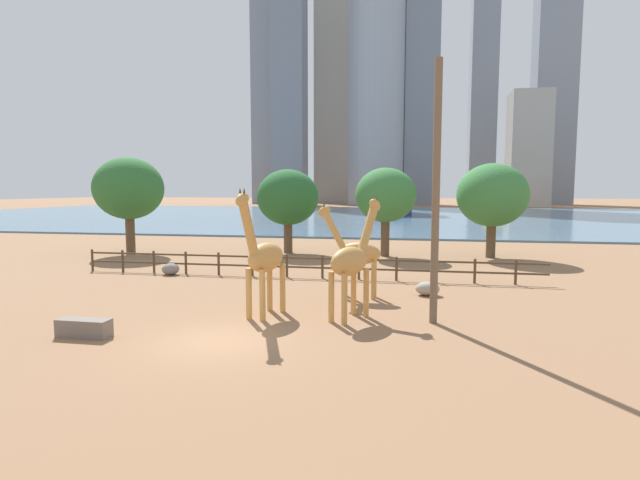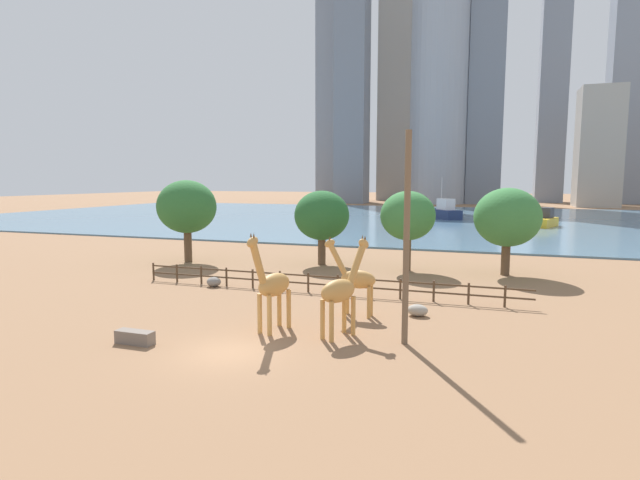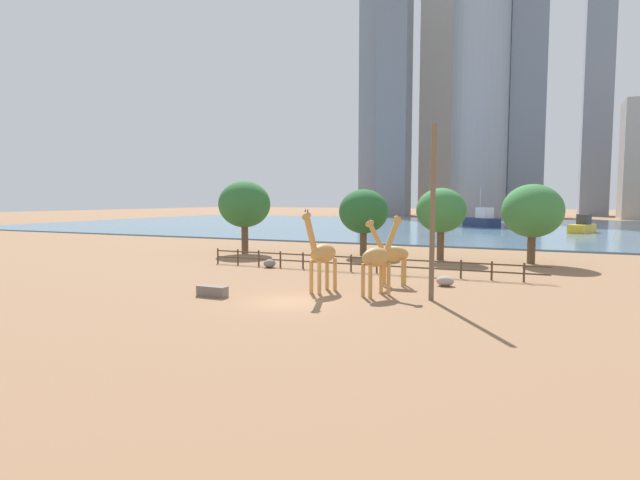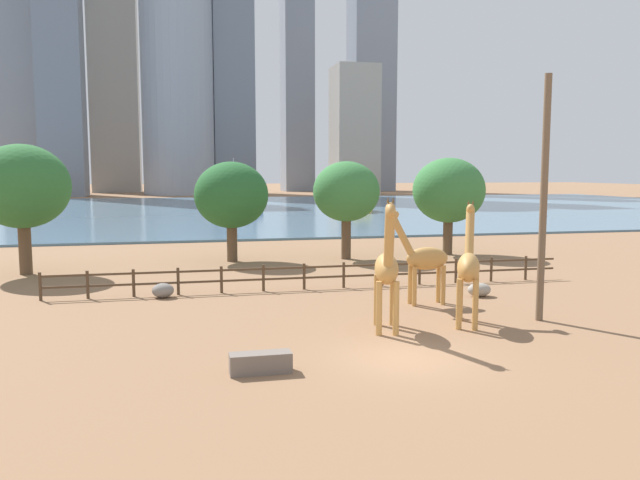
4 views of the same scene
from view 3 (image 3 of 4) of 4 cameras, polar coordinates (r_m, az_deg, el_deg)
ground_plane at (r=104.26m, az=17.06°, el=1.45°), size 400.00×400.00×0.00m
harbor_water at (r=101.28m, az=16.86°, el=1.42°), size 180.00×86.00×0.20m
giraffe_tall at (r=29.38m, az=0.18°, el=-1.54°), size 1.39×3.07×4.98m
giraffe_companion at (r=28.52m, az=6.69°, el=-1.92°), size 1.99×3.13×4.71m
giraffe_young at (r=32.18m, az=8.13°, el=-1.53°), size 2.95×0.78×4.31m
utility_pole at (r=27.53m, az=12.75°, el=3.03°), size 0.28×0.28×9.52m
boulder_near_fence at (r=32.71m, az=14.10°, el=-4.57°), size 1.11×0.85×0.64m
boulder_by_pole at (r=40.44m, az=-5.78°, el=-2.68°), size 1.00×0.90×0.67m
feeding_trough at (r=28.99m, az=-12.21°, el=-5.75°), size 1.80×0.60×0.60m
enclosure_fence at (r=37.87m, az=4.21°, el=-2.52°), size 26.12×0.14×1.30m
tree_left_large at (r=46.16m, az=13.67°, el=3.27°), size 4.43×4.43×6.51m
tree_center_broad at (r=51.44m, az=-8.63°, el=4.03°), size 5.26×5.26×7.37m
tree_right_tall at (r=48.59m, az=4.99°, el=3.23°), size 4.77×4.77×6.47m
tree_left_small at (r=45.99m, az=23.12°, el=3.05°), size 5.03×5.03×6.78m
boat_ferry at (r=89.42m, az=27.79°, el=1.38°), size 4.54×7.08×2.93m
boat_sailboat at (r=101.31m, az=18.01°, el=2.17°), size 7.70×8.61×7.68m
skyline_tower_needle at (r=174.03m, az=18.03°, el=18.60°), size 17.97×17.97×96.05m
skyline_block_central at (r=194.82m, az=29.27°, el=17.62°), size 8.52×10.58×102.17m
skyline_block_left at (r=170.84m, az=8.53°, el=16.79°), size 9.74×8.46×82.99m
skyline_block_right at (r=198.07m, az=13.55°, el=18.70°), size 12.79×8.89×107.86m
skyline_tower_short at (r=194.19m, az=6.71°, el=18.26°), size 10.44×13.82×102.45m
skyline_block_wide at (r=176.62m, az=22.88°, el=19.16°), size 10.26×11.60×101.46m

